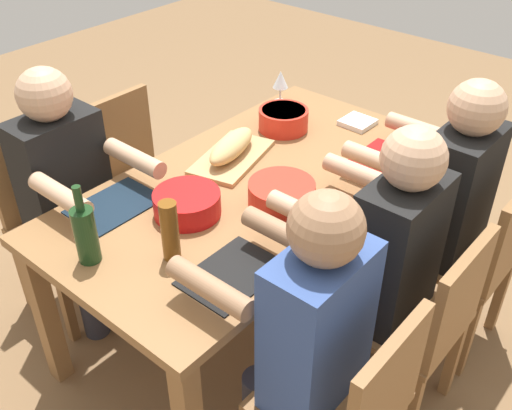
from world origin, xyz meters
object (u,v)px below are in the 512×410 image
Objects in this scene: serving_bowl_greens at (283,118)px; bread_loaf at (231,146)px; diner_far_right at (306,328)px; cutting_board at (232,157)px; chair_far_left at (478,256)px; wine_glass at (281,81)px; chair_far_center at (423,320)px; chair_near_right at (54,213)px; serving_bowl_fruit at (282,194)px; wine_bottle at (86,234)px; beer_bottle at (170,231)px; serving_bowl_salad at (187,202)px; diner_far_left at (446,195)px; diner_far_center at (386,252)px; chair_near_center at (136,171)px; dining_table at (256,200)px; napkin_stack at (358,122)px; diner_near_right at (70,187)px; chair_far_right at (351,406)px.

serving_bowl_greens is 0.71× the size of bread_loaf.
diner_far_right reaches higher than cutting_board.
wine_glass is at bearing -98.43° from chair_far_left.
chair_far_center is 1.63m from chair_near_right.
wine_bottle is at bearing -24.48° from serving_bowl_fruit.
bread_loaf is at bearing 0.94° from serving_bowl_greens.
wine_glass is (-1.18, -0.48, 0.01)m from beer_bottle.
wine_glass reaches higher than serving_bowl_salad.
wine_bottle reaches higher than serving_bowl_greens.
chair_near_right is at bearing -55.68° from diner_far_left.
chair_near_right reaches higher than cutting_board.
diner_far_center is 1.41× the size of chair_near_center.
diner_far_center is at bearing 180.00° from diner_far_right.
wine_bottle is 1.75× the size of wine_glass.
diner_far_left is at bearing 108.85° from chair_near_center.
chair_near_center is 3.42× the size of serving_bowl_salad.
dining_table is at bearing 170.67° from serving_bowl_salad.
chair_far_center is 2.66× the size of bread_loaf.
diner_far_right is 0.98m from chair_far_left.
serving_bowl_greens is at bearing -113.63° from chair_far_center.
bread_loaf is at bearing -124.29° from diner_far_right.
diner_far_right is at bearing 55.71° from cutting_board.
beer_bottle reaches higher than serving_bowl_fruit.
serving_bowl_salad is at bearing -102.47° from diner_far_right.
cutting_board is (-0.40, -0.14, -0.04)m from serving_bowl_salad.
serving_bowl_fruit is (0.07, 0.18, 0.15)m from dining_table.
bread_loaf is 1.93× the size of wine_glass.
diner_far_right reaches higher than chair_far_left.
serving_bowl_greens is at bearing -163.35° from beer_bottle.
wine_bottle is at bearing 69.54° from chair_near_right.
dining_table is 10.31× the size of wine_glass.
serving_bowl_greens is (-0.90, -0.80, 0.10)m from diner_far_right.
bread_loaf is 0.80m from wine_bottle.
wine_bottle reaches higher than serving_bowl_salad.
serving_bowl_salad is (0.33, -0.05, 0.14)m from dining_table.
beer_bottle reaches higher than serving_bowl_greens.
cutting_board is (-0.07, -0.98, 0.27)m from chair_far_center.
chair_far_left is (-0.47, 0.78, -0.17)m from dining_table.
diner_far_center is 7.23× the size of wine_glass.
cutting_board is 0.66m from napkin_stack.
chair_near_right is 0.95m from beer_bottle.
diner_far_right is at bearing 90.00° from diner_near_right.
serving_bowl_fruit is at bearing -80.48° from diner_far_center.
diner_far_center reaches higher than chair_near_center.
diner_far_left is 5.45× the size of beer_bottle.
chair_far_right is (0.47, 0.18, -0.21)m from diner_far_center.
beer_bottle is (0.54, -0.69, 0.37)m from chair_far_center.
napkin_stack is at bearing -106.45° from chair_far_left.
serving_bowl_greens is at bearing -175.61° from wine_bottle.
serving_bowl_salad is 0.86× the size of wine_bottle.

